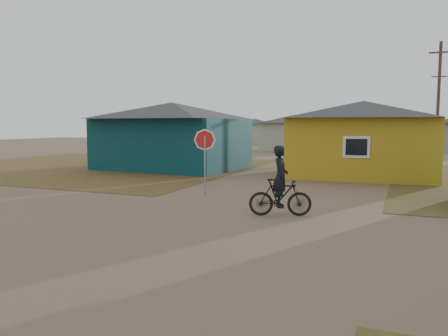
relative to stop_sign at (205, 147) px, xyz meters
The scene contains 10 objects.
ground 5.97m from the stop_sign, 64.37° to the right, with size 120.00×120.00×0.00m, color brown.
grass_nw 14.10m from the stop_sign, 145.67° to the left, with size 20.00×18.00×0.00m, color brown.
house_teal 10.34m from the stop_sign, 125.79° to the left, with size 8.93×7.08×4.00m.
house_yellow 10.17m from the stop_sign, 60.85° to the left, with size 7.72×6.76×3.90m.
house_pale_west 29.10m from the stop_sign, 97.00° to the left, with size 7.04×6.15×3.60m.
house_pale_north 42.48m from the stop_sign, 105.77° to the left, with size 6.28×5.81×3.40m.
utility_pole_near 19.25m from the stop_sign, 62.06° to the left, with size 1.40×0.20×8.00m.
utility_pole_far 34.43m from the stop_sign, 73.16° to the left, with size 1.40×0.20×8.00m.
stop_sign is the anchor object (origin of this frame).
cyclist 4.60m from the stop_sign, 35.48° to the right, with size 1.91×1.10×2.08m.
Camera 1 is at (4.46, -9.84, 2.70)m, focal length 35.00 mm.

